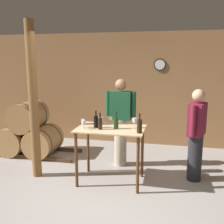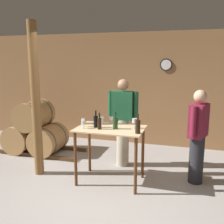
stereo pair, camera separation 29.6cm
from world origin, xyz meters
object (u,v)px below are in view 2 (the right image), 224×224
wine_bottle_center (115,123)px  wine_glass_far_side (134,121)px  wine_bottle_left (99,123)px  wine_glass_near_right (111,118)px  wooden_post (36,101)px  wine_glass_near_center (83,123)px  person_visitor_with_scarf (123,121)px  wine_bottle_far_left (96,121)px  ice_bucket (100,121)px  person_host (198,135)px  wine_bottle_right (138,126)px  wine_glass_near_left (83,121)px

wine_bottle_center → wine_glass_far_side: size_ratio=1.64×
wine_bottle_left → wine_glass_near_right: bearing=78.9°
wooden_post → wine_glass_near_center: bearing=-6.2°
wooden_post → person_visitor_with_scarf: size_ratio=1.59×
wine_bottle_far_left → wine_glass_near_center: wine_bottle_far_left is taller
ice_bucket → person_host: person_host is taller
wine_bottle_right → person_host: (0.89, 0.58, -0.23)m
person_host → person_visitor_with_scarf: 1.42m
wooden_post → wine_bottle_far_left: size_ratio=9.50×
wooden_post → wine_bottle_left: size_ratio=10.14×
wine_glass_near_right → wine_glass_far_side: (0.45, -0.19, 0.03)m
wine_glass_near_right → wine_glass_near_center: bearing=-127.5°
wooden_post → wine_bottle_right: wooden_post is taller
wine_bottle_far_left → wine_glass_far_side: bearing=11.1°
wine_glass_near_center → wine_glass_near_right: 0.56m
wine_glass_near_left → wine_glass_near_center: size_ratio=0.96×
wine_glass_near_right → wine_glass_far_side: wine_glass_far_side is taller
wooden_post → wine_bottle_far_left: (1.10, 0.04, -0.30)m
wine_glass_near_right → wooden_post: bearing=-164.7°
wine_bottle_left → person_visitor_with_scarf: 0.91m
wine_bottle_center → wine_bottle_far_left: bearing=178.9°
wine_glass_near_center → ice_bucket: bearing=66.5°
wine_bottle_far_left → wine_glass_near_right: wine_bottle_far_left is taller
wine_glass_near_left → wine_glass_far_side: 0.85m
wine_glass_near_left → wine_glass_far_side: size_ratio=0.83×
wine_bottle_far_left → wine_glass_far_side: size_ratio=1.73×
wine_bottle_far_left → wine_glass_near_left: wine_bottle_far_left is taller
wine_bottle_far_left → person_host: bearing=14.2°
wooden_post → wine_bottle_center: size_ratio=10.01×
ice_bucket → person_host: bearing=6.1°
wine_bottle_center → wine_bottle_right: (0.40, -0.16, 0.01)m
wine_bottle_right → person_visitor_with_scarf: bearing=116.6°
wine_bottle_right → wine_glass_near_right: (-0.57, 0.48, -0.02)m
wine_bottle_right → wine_glass_near_left: wine_bottle_right is taller
wine_bottle_far_left → wine_glass_near_left: 0.22m
wine_glass_near_left → wine_glass_far_side: bearing=10.4°
wine_glass_near_left → person_host: bearing=13.6°
wine_glass_near_left → person_visitor_with_scarf: 0.96m
wooden_post → person_visitor_with_scarf: wooden_post is taller
wine_glass_near_center → person_host: size_ratio=0.09×
wine_glass_near_left → wine_glass_near_center: bearing=-67.1°
wine_glass_near_center → wine_bottle_far_left: bearing=39.3°
person_host → wine_glass_near_left: bearing=-166.4°
wine_bottle_left → wine_bottle_right: size_ratio=0.87×
wine_glass_near_center → wine_glass_far_side: bearing=18.2°
wine_bottle_center → wine_glass_near_right: bearing=117.8°
wine_bottle_center → wine_bottle_right: size_ratio=0.88×
person_visitor_with_scarf → wooden_post: bearing=-148.6°
wooden_post → person_visitor_with_scarf: (1.36, 0.83, -0.45)m
wine_bottle_center → wine_glass_near_left: size_ratio=1.97×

